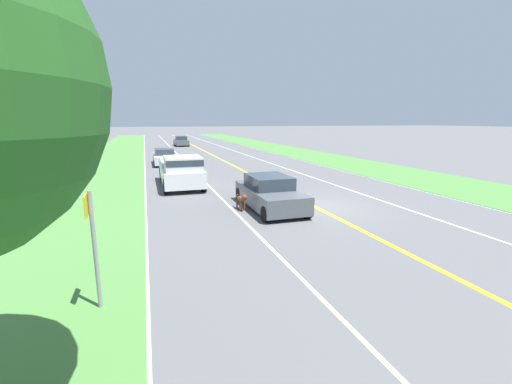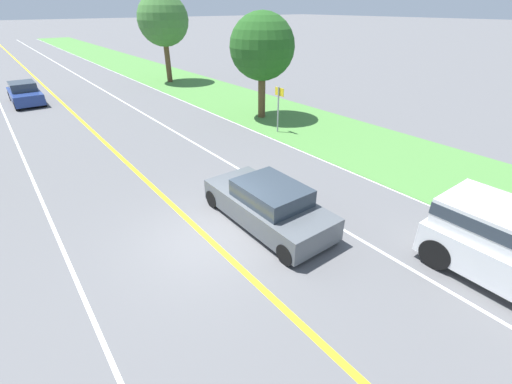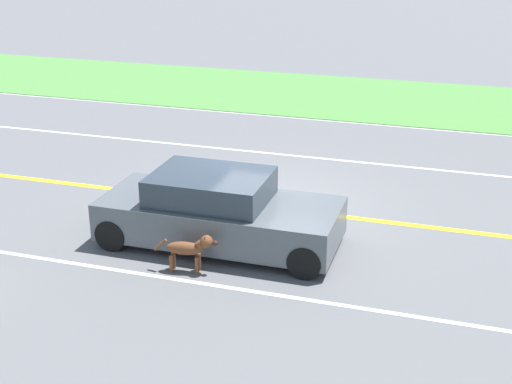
{
  "view_description": "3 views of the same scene",
  "coord_description": "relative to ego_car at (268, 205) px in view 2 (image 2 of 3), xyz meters",
  "views": [
    {
      "loc": [
        6.81,
        12.85,
        3.66
      ],
      "look_at": [
        2.78,
        0.33,
        0.9
      ],
      "focal_mm": 24.0,
      "sensor_mm": 36.0,
      "label": 1
    },
    {
      "loc": [
        -3.85,
        -7.32,
        6.02
      ],
      "look_at": [
        1.94,
        0.21,
        0.82
      ],
      "focal_mm": 24.0,
      "sensor_mm": 36.0,
      "label": 2
    },
    {
      "loc": [
        13.39,
        3.91,
        5.91
      ],
      "look_at": [
        2.2,
        0.42,
        1.25
      ],
      "focal_mm": 50.0,
      "sensor_mm": 36.0,
      "label": 3
    }
  ],
  "objects": [
    {
      "name": "roadside_tree_right_far",
      "position": [
        7.31,
        22.69,
        4.3
      ],
      "size": [
        4.15,
        4.15,
        7.05
      ],
      "color": "brown",
      "rests_on": "ground"
    },
    {
      "name": "lane_dash_oncoming",
      "position": [
        -5.43,
        0.41,
        -0.64
      ],
      "size": [
        0.1,
        160.0,
        0.01
      ],
      "primitive_type": "cube",
      "color": "white",
      "rests_on": "ground"
    },
    {
      "name": "oncoming_car",
      "position": [
        -3.85,
        21.77,
        0.01
      ],
      "size": [
        1.81,
        4.22,
        1.41
      ],
      "rotation": [
        0.0,
        0.0,
        3.14
      ],
      "color": "navy",
      "rests_on": "ground"
    },
    {
      "name": "grass_verge_right",
      "position": [
        8.07,
        0.41,
        -0.63
      ],
      "size": [
        6.0,
        160.0,
        0.03
      ],
      "primitive_type": "cube",
      "color": "#4C843D",
      "rests_on": "ground"
    },
    {
      "name": "ego_car",
      "position": [
        0.0,
        0.0,
        0.0
      ],
      "size": [
        1.9,
        4.46,
        1.39
      ],
      "color": "#51565B",
      "rests_on": "ground"
    },
    {
      "name": "street_sign",
      "position": [
        5.95,
        6.43,
        0.86
      ],
      "size": [
        0.11,
        0.64,
        2.39
      ],
      "color": "gray",
      "rests_on": "ground"
    },
    {
      "name": "lane_dash_same_dir",
      "position": [
        1.57,
        0.41,
        -0.64
      ],
      "size": [
        0.1,
        160.0,
        0.01
      ],
      "primitive_type": "cube",
      "color": "white",
      "rests_on": "ground"
    },
    {
      "name": "centre_divider_line",
      "position": [
        -1.93,
        0.41,
        -0.64
      ],
      "size": [
        0.18,
        160.0,
        0.01
      ],
      "primitive_type": "cube",
      "color": "yellow",
      "rests_on": "ground"
    },
    {
      "name": "lane_edge_line_right",
      "position": [
        5.07,
        0.41,
        -0.64
      ],
      "size": [
        0.14,
        160.0,
        0.01
      ],
      "primitive_type": "cube",
      "color": "white",
      "rests_on": "ground"
    },
    {
      "name": "roadside_tree_right_near",
      "position": [
        7.0,
        9.16,
        3.32
      ],
      "size": [
        3.64,
        3.64,
        5.81
      ],
      "color": "brown",
      "rests_on": "ground"
    },
    {
      "name": "ground_plane",
      "position": [
        -1.93,
        0.41,
        -0.65
      ],
      "size": [
        400.0,
        400.0,
        0.0
      ],
      "primitive_type": "plane",
      "color": "#5B5B5E"
    },
    {
      "name": "dog",
      "position": [
        1.22,
        -0.08,
        -0.2
      ],
      "size": [
        0.33,
        1.15,
        0.74
      ],
      "rotation": [
        0.0,
        0.0,
        0.14
      ],
      "color": "brown",
      "rests_on": "ground"
    }
  ]
}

